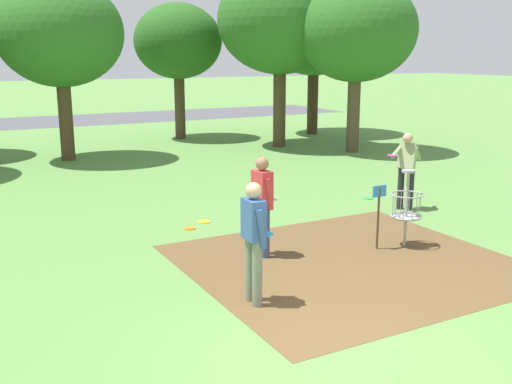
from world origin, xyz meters
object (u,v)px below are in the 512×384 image
object	(u,v)px
disc_golf_basket	(404,205)
player_foreground_watching	(254,236)
player_waiting_left	(407,166)
tree_far_left	(178,42)
tree_mid_right	(280,21)
player_throwing	(262,201)
frisbee_mid_grass	(368,198)
tree_mid_left	(60,33)
frisbee_near_basket	(190,228)
tree_near_left	(356,31)
frisbee_by_tee	(204,222)
tree_near_right	(314,29)

from	to	relation	value
disc_golf_basket	player_foreground_watching	xyz separation A→B (m)	(-3.53, -0.96, 0.21)
disc_golf_basket	player_waiting_left	distance (m)	2.70
tree_far_left	tree_mid_right	bearing A→B (deg)	-57.71
player_throwing	frisbee_mid_grass	xyz separation A→B (m)	(4.25, 2.40, -0.96)
tree_mid_left	frisbee_mid_grass	bearing A→B (deg)	-59.96
player_throwing	disc_golf_basket	bearing A→B (deg)	-16.72
player_throwing	tree_mid_right	world-z (taller)	tree_mid_right
player_waiting_left	tree_mid_left	world-z (taller)	tree_mid_left
player_throwing	frisbee_near_basket	world-z (taller)	player_throwing
player_throwing	tree_near_left	bearing A→B (deg)	45.11
tree_mid_left	tree_far_left	bearing A→B (deg)	31.10
frisbee_mid_grass	tree_far_left	distance (m)	12.65
tree_near_left	frisbee_near_basket	bearing A→B (deg)	-144.60
player_throwing	tree_far_left	bearing A→B (deg)	73.79
frisbee_near_basket	tree_mid_left	size ratio (longest dim) A/B	0.04
tree_mid_right	frisbee_mid_grass	bearing A→B (deg)	-106.18
tree_near_left	tree_far_left	size ratio (longest dim) A/B	1.10
frisbee_near_basket	tree_mid_left	distance (m)	10.10
frisbee_by_tee	tree_near_left	distance (m)	11.00
tree_far_left	player_foreground_watching	bearing A→B (deg)	-108.09
frisbee_by_tee	frisbee_mid_grass	world-z (taller)	same
tree_near_right	frisbee_near_basket	bearing A→B (deg)	-132.94
disc_golf_basket	tree_far_left	xyz separation A→B (m)	(1.75, 15.19, 3.10)
player_foreground_watching	tree_near_left	bearing A→B (deg)	46.93
player_waiting_left	tree_near_right	xyz separation A→B (m)	(5.46, 11.86, 3.42)
player_throwing	tree_far_left	xyz separation A→B (m)	(4.20, 14.45, 2.89)
player_foreground_watching	frisbee_near_basket	distance (m)	3.94
frisbee_near_basket	tree_near_left	distance (m)	11.50
player_foreground_watching	frisbee_by_tee	size ratio (longest dim) A/B	6.58
player_foreground_watching	frisbee_by_tee	world-z (taller)	player_foreground_watching
disc_golf_basket	frisbee_mid_grass	world-z (taller)	disc_golf_basket
player_foreground_watching	frisbee_mid_grass	bearing A→B (deg)	37.61
tree_mid_left	tree_far_left	size ratio (longest dim) A/B	1.06
frisbee_by_tee	tree_mid_left	bearing A→B (deg)	95.67
tree_mid_left	tree_mid_right	world-z (taller)	tree_mid_right
tree_mid_left	player_waiting_left	bearing A→B (deg)	-62.73
player_throwing	tree_mid_left	size ratio (longest dim) A/B	0.30
player_foreground_watching	frisbee_near_basket	bearing A→B (deg)	81.03
tree_mid_left	tree_far_left	world-z (taller)	tree_mid_left
disc_golf_basket	frisbee_near_basket	size ratio (longest dim) A/B	6.32
tree_near_right	tree_mid_left	bearing A→B (deg)	-170.82
frisbee_by_tee	frisbee_mid_grass	bearing A→B (deg)	0.21
player_foreground_watching	player_waiting_left	world-z (taller)	same
player_foreground_watching	player_throwing	bearing A→B (deg)	57.64
player_waiting_left	tree_far_left	world-z (taller)	tree_far_left
frisbee_by_tee	tree_near_right	bearing A→B (deg)	47.50
player_foreground_watching	tree_mid_left	world-z (taller)	tree_mid_left
player_throwing	frisbee_by_tee	distance (m)	2.57
tree_mid_left	tree_mid_right	distance (m)	7.61
tree_near_left	tree_near_right	xyz separation A→B (m)	(1.49, 4.79, 0.25)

